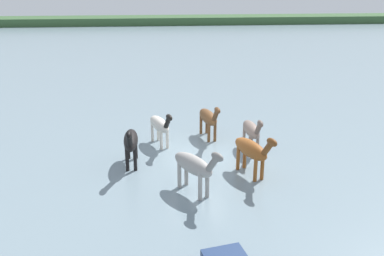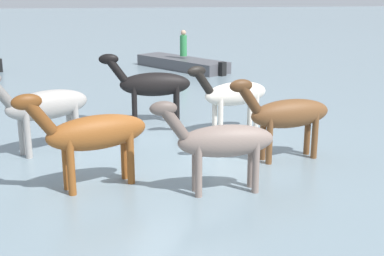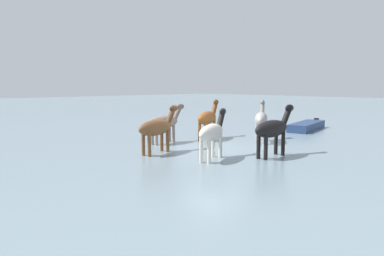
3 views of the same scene
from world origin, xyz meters
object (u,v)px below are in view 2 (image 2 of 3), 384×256
(horse_gray_outer, at_px, (233,94))
(boat_tender_starboard, at_px, (182,65))
(person_spotter_bow, at_px, (183,44))
(horse_dark_mare, at_px, (44,106))
(horse_mid_herd, at_px, (287,114))
(horse_pinto_flank, at_px, (222,142))
(horse_lead, at_px, (152,85))
(horse_rear_stallion, at_px, (93,133))

(horse_gray_outer, distance_m, boat_tender_starboard, 10.68)
(boat_tender_starboard, distance_m, person_spotter_bow, 0.97)
(horse_dark_mare, bearing_deg, horse_mid_herd, 134.23)
(horse_dark_mare, height_order, horse_pinto_flank, horse_dark_mare)
(horse_gray_outer, relative_size, horse_lead, 0.93)
(horse_dark_mare, bearing_deg, boat_tender_starboard, -144.07)
(horse_mid_herd, bearing_deg, horse_gray_outer, -85.56)
(horse_gray_outer, height_order, boat_tender_starboard, horse_gray_outer)
(horse_lead, xyz_separation_m, horse_mid_herd, (3.65, 2.85, -0.04))
(person_spotter_bow, bearing_deg, horse_dark_mare, -20.92)
(horse_lead, distance_m, person_spotter_bow, 9.60)
(horse_pinto_flank, height_order, boat_tender_starboard, horse_pinto_flank)
(horse_dark_mare, xyz_separation_m, horse_pinto_flank, (2.96, 3.71, -0.11))
(horse_rear_stallion, relative_size, person_spotter_bow, 2.14)
(horse_lead, relative_size, boat_tender_starboard, 0.54)
(horse_dark_mare, xyz_separation_m, horse_rear_stallion, (2.41, 1.27, -0.02))
(horse_lead, bearing_deg, person_spotter_bow, -102.25)
(horse_rear_stallion, height_order, person_spotter_bow, horse_rear_stallion)
(horse_rear_stallion, relative_size, boat_tender_starboard, 0.54)
(horse_lead, xyz_separation_m, boat_tender_starboard, (-9.38, 1.83, -0.93))
(horse_mid_herd, bearing_deg, horse_dark_mare, -25.32)
(horse_lead, distance_m, boat_tender_starboard, 9.61)
(horse_pinto_flank, bearing_deg, person_spotter_bow, -97.51)
(horse_lead, xyz_separation_m, person_spotter_bow, (-9.41, 1.89, 0.04))
(horse_rear_stallion, xyz_separation_m, horse_mid_herd, (-1.20, 4.22, -0.05))
(horse_gray_outer, bearing_deg, boat_tender_starboard, -109.72)
(boat_tender_starboard, bearing_deg, person_spotter_bow, -102.70)
(horse_mid_herd, relative_size, boat_tender_starboard, 0.53)
(person_spotter_bow, bearing_deg, horse_lead, -11.33)
(horse_rear_stallion, xyz_separation_m, horse_pinto_flank, (0.55, 2.43, -0.09))
(horse_pinto_flank, xyz_separation_m, boat_tender_starboard, (-14.78, 0.77, -0.85))
(horse_gray_outer, height_order, horse_mid_herd, horse_mid_herd)
(horse_dark_mare, xyz_separation_m, horse_lead, (-2.43, 2.64, -0.02))
(horse_gray_outer, xyz_separation_m, horse_rear_stallion, (3.59, -3.48, 0.07))
(horse_rear_stallion, bearing_deg, person_spotter_bow, -125.36)
(person_spotter_bow, bearing_deg, horse_gray_outer, 1.20)
(person_spotter_bow, bearing_deg, horse_pinto_flank, -3.18)
(boat_tender_starboard, bearing_deg, horse_dark_mare, 122.17)
(horse_dark_mare, height_order, horse_mid_herd, horse_dark_mare)
(horse_rear_stallion, distance_m, horse_mid_herd, 4.39)
(horse_lead, distance_m, horse_mid_herd, 4.63)
(horse_gray_outer, bearing_deg, horse_lead, -51.97)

